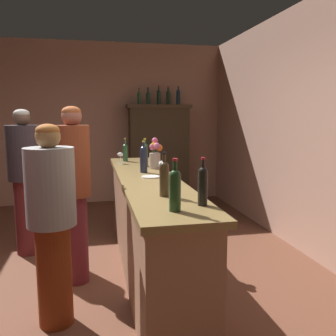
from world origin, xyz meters
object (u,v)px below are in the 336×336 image
display_bottle_right (178,96)px  patron_redhead (25,176)px  wine_bottle_malbec (145,153)px  display_bottle_center (159,96)px  display_cabinet (159,152)px  wine_bottle_pinot (125,151)px  patron_in_grey (52,219)px  flower_arrangement (155,155)px  bar_counter (148,226)px  display_bottle_midleft (148,97)px  display_bottle_left (139,97)px  wine_bottle_riesling (175,188)px  wine_glass_front (120,155)px  patron_by_cabinet (74,187)px  wine_bottle_merlot (144,158)px  display_bottle_midright (168,97)px  cheese_plate (151,177)px  wine_bottle_rose (164,177)px  wine_bottle_syrah (203,184)px  wine_glass_mid (162,165)px

display_bottle_right → patron_redhead: 3.28m
wine_bottle_malbec → display_bottle_center: 2.45m
display_cabinet → wine_bottle_pinot: bearing=-113.7°
wine_bottle_pinot → display_bottle_right: (1.12, 1.73, 0.80)m
wine_bottle_malbec → display_bottle_center: size_ratio=0.97×
patron_in_grey → flower_arrangement: bearing=4.1°
bar_counter → display_bottle_center: size_ratio=9.29×
display_cabinet → display_bottle_right: 1.07m
wine_bottle_pinot → display_bottle_midleft: (0.57, 1.73, 0.77)m
display_bottle_left → bar_counter: bearing=-96.0°
wine_bottle_riesling → wine_glass_front: wine_bottle_riesling is taller
wine_bottle_pinot → display_bottle_center: size_ratio=0.89×
wine_bottle_malbec → wine_bottle_pinot: size_ratio=1.09×
bar_counter → display_bottle_midleft: display_bottle_midleft is taller
display_bottle_center → patron_by_cabinet: display_bottle_center is taller
wine_bottle_merlot → patron_in_grey: 1.32m
patron_redhead → display_bottle_center: bearing=96.6°
wine_bottle_pinot → display_bottle_left: 1.94m
display_bottle_midright → patron_in_grey: bearing=-114.3°
display_bottle_right → display_bottle_midleft: bearing=-180.0°
display_bottle_right → patron_redhead: (-2.29, -2.12, -1.02)m
display_bottle_left → display_bottle_center: (0.35, -0.00, 0.02)m
wine_bottle_pinot → display_bottle_left: display_bottle_left is taller
display_cabinet → bar_counter: bearing=-102.5°
display_bottle_midleft → display_bottle_right: display_bottle_right is taller
wine_bottle_pinot → patron_in_grey: bearing=-110.4°
wine_bottle_merlot → wine_glass_front: (-0.19, 0.75, -0.05)m
cheese_plate → display_bottle_center: size_ratio=0.53×
wine_bottle_rose → display_bottle_center: 3.96m
bar_counter → display_bottle_midleft: bearing=81.0°
wine_bottle_riesling → flower_arrangement: size_ratio=0.97×
display_cabinet → wine_bottle_syrah: (-0.47, -4.15, 0.22)m
wine_bottle_riesling → patron_by_cabinet: size_ratio=0.20×
patron_by_cabinet → wine_glass_front: bearing=40.2°
patron_by_cabinet → patron_redhead: patron_by_cabinet is taller
wine_bottle_rose → display_bottle_left: 3.91m
display_bottle_midright → patron_redhead: bearing=-134.9°
wine_glass_mid → display_bottle_left: (0.15, 2.88, 0.80)m
bar_counter → wine_bottle_pinot: wine_bottle_pinot is taller
wine_bottle_merlot → wine_bottle_rose: size_ratio=1.01×
wine_bottle_malbec → display_bottle_right: 2.56m
wine_bottle_riesling → display_bottle_midright: 4.40m
wine_bottle_malbec → wine_bottle_riesling: wine_bottle_riesling is taller
wine_glass_mid → display_bottle_midleft: display_bottle_midleft is taller
wine_bottle_pinot → wine_bottle_syrah: size_ratio=0.93×
display_bottle_left → display_bottle_right: 0.71m
wine_bottle_pinot → cheese_plate: wine_bottle_pinot is taller
wine_bottle_merlot → wine_glass_front: size_ratio=2.38×
wine_bottle_merlot → display_bottle_right: display_bottle_right is taller
wine_bottle_riesling → cheese_plate: bearing=87.9°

